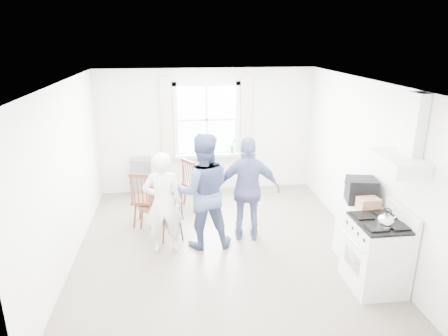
# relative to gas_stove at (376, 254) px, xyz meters

# --- Properties ---
(room_shell) EXTENTS (4.62, 5.12, 2.64)m
(room_shell) POSITION_rel_gas_stove_xyz_m (-1.91, 1.35, 0.82)
(room_shell) COLOR #7C6E5F
(room_shell) RESTS_ON ground
(window_assembly) EXTENTS (1.88, 0.24, 1.70)m
(window_assembly) POSITION_rel_gas_stove_xyz_m (-1.91, 3.80, 0.98)
(window_assembly) COLOR white
(window_assembly) RESTS_ON room_shell
(range_hood) EXTENTS (0.45, 0.76, 0.94)m
(range_hood) POSITION_rel_gas_stove_xyz_m (0.16, -0.00, 1.42)
(range_hood) COLOR silver
(range_hood) RESTS_ON room_shell
(shelf_unit) EXTENTS (0.40, 0.30, 0.80)m
(shelf_unit) POSITION_rel_gas_stove_xyz_m (-3.31, 3.68, -0.08)
(shelf_unit) COLOR slate
(shelf_unit) RESTS_ON ground
(gas_stove) EXTENTS (0.68, 0.76, 1.12)m
(gas_stove) POSITION_rel_gas_stove_xyz_m (0.00, 0.00, 0.00)
(gas_stove) COLOR silver
(gas_stove) RESTS_ON ground
(kettle) EXTENTS (0.19, 0.19, 0.27)m
(kettle) POSITION_rel_gas_stove_xyz_m (-0.04, -0.17, 0.56)
(kettle) COLOR silver
(kettle) RESTS_ON gas_stove
(low_cabinet) EXTENTS (0.50, 0.55, 0.90)m
(low_cabinet) POSITION_rel_gas_stove_xyz_m (0.07, 0.70, -0.03)
(low_cabinet) COLOR silver
(low_cabinet) RESTS_ON ground
(stereo_stack) EXTENTS (0.47, 0.44, 0.36)m
(stereo_stack) POSITION_rel_gas_stove_xyz_m (0.08, 0.76, 0.60)
(stereo_stack) COLOR black
(stereo_stack) RESTS_ON low_cabinet
(cardboard_box) EXTENTS (0.29, 0.22, 0.18)m
(cardboard_box) POSITION_rel_gas_stove_xyz_m (0.05, 0.46, 0.51)
(cardboard_box) COLOR #A67150
(cardboard_box) RESTS_ON low_cabinet
(windsor_chair_a) EXTENTS (0.44, 0.43, 0.90)m
(windsor_chair_a) POSITION_rel_gas_stove_xyz_m (-2.69, 1.60, 0.06)
(windsor_chair_a) COLOR #4C2518
(windsor_chair_a) RESTS_ON ground
(windsor_chair_b) EXTENTS (0.52, 0.51, 1.02)m
(windsor_chair_b) POSITION_rel_gas_stove_xyz_m (-3.16, 2.15, 0.14)
(windsor_chair_b) COLOR #4C2518
(windsor_chair_b) RESTS_ON ground
(windsor_chair_c) EXTENTS (0.52, 0.52, 0.89)m
(windsor_chair_c) POSITION_rel_gas_stove_xyz_m (-2.95, 1.99, 0.06)
(windsor_chair_c) COLOR #4C2518
(windsor_chair_c) RESTS_ON ground
(person_left) EXTENTS (0.62, 0.62, 1.62)m
(person_left) POSITION_rel_gas_stove_xyz_m (-2.80, 1.27, 0.32)
(person_left) COLOR white
(person_left) RESTS_ON ground
(person_mid) EXTENTS (0.92, 0.92, 1.85)m
(person_mid) POSITION_rel_gas_stove_xyz_m (-2.18, 1.39, 0.44)
(person_mid) COLOR #455380
(person_mid) RESTS_ON ground
(person_right) EXTENTS (1.16, 1.16, 1.73)m
(person_right) POSITION_rel_gas_stove_xyz_m (-1.44, 1.53, 0.38)
(person_right) COLOR navy
(person_right) RESTS_ON ground
(potted_plant) EXTENTS (0.23, 0.23, 0.32)m
(potted_plant) POSITION_rel_gas_stove_xyz_m (-1.38, 3.71, 0.52)
(potted_plant) COLOR #2F692F
(potted_plant) RESTS_ON window_assembly
(windsor_chair_d) EXTENTS (0.57, 0.57, 0.99)m
(windsor_chair_d) POSITION_rel_gas_stove_xyz_m (-2.30, 2.92, 0.12)
(windsor_chair_d) COLOR #4C2518
(windsor_chair_d) RESTS_ON ground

